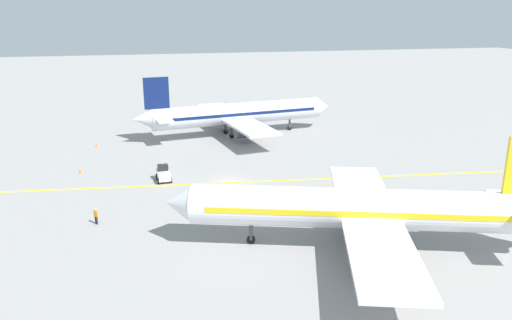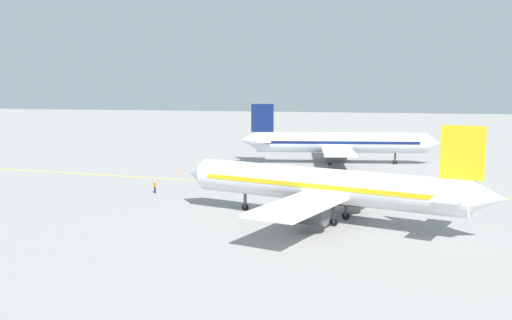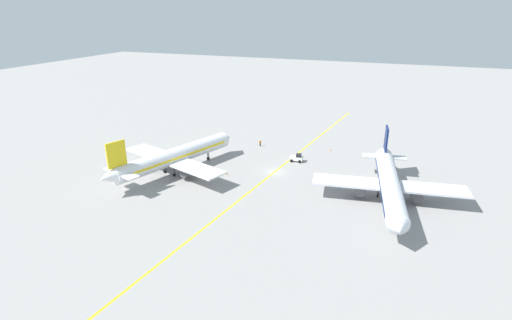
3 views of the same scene
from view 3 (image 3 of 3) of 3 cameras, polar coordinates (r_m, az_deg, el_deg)
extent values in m
plane|color=gray|center=(88.48, 2.69, -1.70)|extent=(400.00, 400.00, 0.00)
cube|color=yellow|center=(88.48, 2.69, -1.70)|extent=(14.44, 119.22, 0.01)
cylinder|color=silver|center=(77.28, 18.52, -3.25)|extent=(7.94, 30.20, 3.60)
cone|color=silver|center=(62.84, 19.73, -9.18)|extent=(3.73, 2.87, 3.42)
cone|color=silver|center=(92.48, 17.72, 1.03)|extent=(3.46, 3.41, 3.06)
cube|color=#0F1E51|center=(77.22, 18.54, -3.15)|extent=(7.54, 27.24, 0.50)
cube|color=silver|center=(78.47, 18.40, -3.44)|extent=(28.46, 9.23, 0.36)
cylinder|color=#4C4C51|center=(79.71, 21.88, -4.51)|extent=(2.64, 3.49, 2.20)
cylinder|color=#4C4C51|center=(78.55, 14.68, -4.00)|extent=(2.64, 3.49, 2.20)
cube|color=#0F1E51|center=(88.88, 18.11, 2.92)|extent=(0.94, 4.01, 5.00)
cube|color=silver|center=(89.63, 17.86, 0.45)|extent=(9.25, 3.69, 0.24)
cylinder|color=#4C4C51|center=(69.72, 18.94, -8.22)|extent=(0.36, 0.36, 2.00)
cylinder|color=black|center=(70.19, 18.84, -8.93)|extent=(0.39, 0.83, 0.80)
cylinder|color=#4C4C51|center=(80.25, 19.35, -4.32)|extent=(0.36, 0.36, 2.00)
cylinder|color=black|center=(80.66, 19.26, -4.97)|extent=(0.39, 0.83, 0.80)
cylinder|color=#4C4C51|center=(79.88, 17.07, -4.16)|extent=(0.36, 0.36, 2.00)
cylinder|color=black|center=(80.30, 17.00, -4.81)|extent=(0.39, 0.83, 0.80)
cylinder|color=white|center=(88.77, -11.39, 0.60)|extent=(12.93, 29.59, 3.60)
cone|color=white|center=(99.08, -4.18, 3.12)|extent=(4.00, 3.36, 3.42)
cone|color=white|center=(80.18, -20.50, -2.39)|extent=(3.85, 3.82, 3.06)
cube|color=yellow|center=(88.72, -11.40, 0.69)|extent=(12.01, 26.76, 0.50)
cube|color=white|center=(88.44, -11.86, -0.01)|extent=(28.20, 13.81, 0.36)
cylinder|color=#4C4C51|center=(92.63, -13.75, -0.03)|extent=(3.10, 3.73, 2.20)
cylinder|color=#4C4C51|center=(85.27, -9.67, -1.56)|extent=(3.10, 3.73, 2.20)
cube|color=yellow|center=(79.92, -19.33, 0.78)|extent=(1.61, 3.91, 5.00)
cube|color=white|center=(81.50, -18.71, -1.70)|extent=(9.30, 5.13, 0.24)
cylinder|color=#4C4C51|center=(95.48, -6.87, 0.80)|extent=(0.36, 0.36, 2.00)
cylinder|color=black|center=(95.82, -6.84, 0.24)|extent=(0.52, 0.85, 0.80)
cylinder|color=#4C4C51|center=(89.67, -12.92, -0.96)|extent=(0.36, 0.36, 2.00)
cylinder|color=black|center=(90.04, -12.87, -1.55)|extent=(0.52, 0.85, 0.80)
cylinder|color=#4C4C51|center=(87.30, -11.62, -1.46)|extent=(0.36, 0.36, 2.00)
cylinder|color=black|center=(87.68, -11.57, -2.07)|extent=(0.52, 0.85, 0.80)
cube|color=white|center=(94.53, 5.78, 0.25)|extent=(3.08, 1.66, 0.90)
cube|color=black|center=(94.15, 6.12, 0.67)|extent=(1.17, 1.33, 0.70)
sphere|color=orange|center=(94.00, 6.13, 0.91)|extent=(0.16, 0.16, 0.16)
cylinder|color=black|center=(95.19, 6.44, 0.08)|extent=(0.71, 0.29, 0.70)
cylinder|color=black|center=(93.82, 6.25, -0.23)|extent=(0.71, 0.29, 0.70)
cylinder|color=black|center=(95.56, 5.30, 0.21)|extent=(0.71, 0.29, 0.70)
cylinder|color=black|center=(94.19, 5.09, -0.10)|extent=(0.71, 0.29, 0.70)
cylinder|color=#23232D|center=(104.75, 0.56, 2.23)|extent=(0.16, 0.16, 0.85)
cylinder|color=#23232D|center=(104.83, 0.66, 2.24)|extent=(0.16, 0.16, 0.85)
cube|color=orange|center=(104.56, 0.61, 2.61)|extent=(0.41, 0.41, 0.60)
cylinder|color=orange|center=(104.47, 0.49, 2.60)|extent=(0.10, 0.10, 0.55)
cylinder|color=orange|center=(104.65, 0.73, 2.63)|extent=(0.10, 0.10, 0.55)
sphere|color=beige|center=(104.43, 0.61, 2.83)|extent=(0.22, 0.22, 0.22)
cone|color=orange|center=(85.83, -7.32, -2.40)|extent=(0.32, 0.32, 0.55)
cone|color=orange|center=(87.16, -4.18, -1.91)|extent=(0.32, 0.32, 0.55)
cone|color=orange|center=(100.62, 17.81, 0.29)|extent=(0.32, 0.32, 0.55)
cone|color=orange|center=(103.18, 10.59, 1.48)|extent=(0.32, 0.32, 0.55)
camera|label=1|loc=(122.35, -22.67, 13.06)|focal=35.00mm
camera|label=2|loc=(126.65, -38.18, 7.73)|focal=42.00mm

